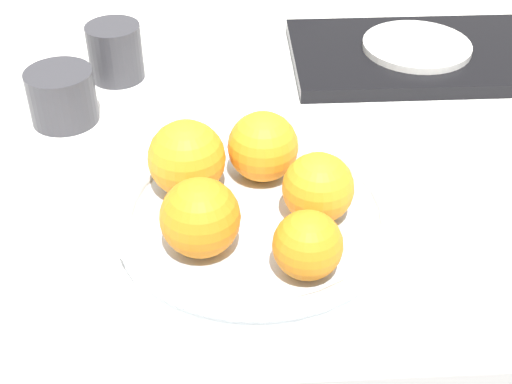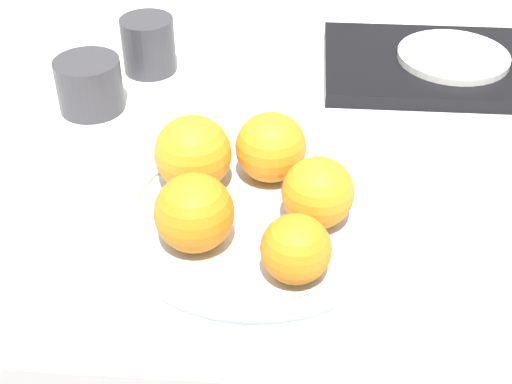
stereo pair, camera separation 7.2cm
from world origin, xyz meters
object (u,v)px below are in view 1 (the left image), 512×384
at_px(fruit_platter, 256,218).
at_px(orange_1, 200,218).
at_px(orange_3, 263,147).
at_px(serving_tray, 415,55).
at_px(cup_2, 62,96).
at_px(orange_0, 318,188).
at_px(orange_4, 187,158).
at_px(orange_2, 308,245).
at_px(side_plate, 417,46).
at_px(cup_0, 115,52).

height_order(fruit_platter, orange_1, orange_1).
height_order(orange_3, serving_tray, orange_3).
relative_size(serving_tray, cup_2, 4.22).
height_order(orange_0, orange_4, orange_4).
bearing_deg(orange_1, orange_2, -20.90).
relative_size(fruit_platter, orange_0, 4.03).
bearing_deg(side_plate, orange_3, -129.01).
bearing_deg(orange_4, fruit_platter, -32.58).
height_order(orange_4, cup_2, orange_4).
xyz_separation_m(fruit_platter, cup_2, (-0.23, 0.23, 0.02)).
relative_size(fruit_platter, orange_1, 3.79).
height_order(orange_2, cup_0, orange_2).
height_order(orange_0, cup_0, orange_0).
xyz_separation_m(orange_3, orange_4, (-0.08, -0.02, 0.00)).
height_order(orange_0, serving_tray, orange_0).
bearing_deg(cup_0, orange_4, -70.11).
height_order(orange_0, side_plate, orange_0).
xyz_separation_m(serving_tray, cup_0, (-0.43, -0.02, 0.03)).
bearing_deg(cup_0, orange_2, -62.83).
height_order(cup_0, cup_2, cup_0).
bearing_deg(orange_2, orange_0, 76.48).
distance_m(fruit_platter, cup_0, 0.39).
height_order(orange_3, orange_4, orange_4).
relative_size(orange_1, orange_3, 1.01).
distance_m(orange_4, serving_tray, 0.46).
bearing_deg(orange_2, orange_3, 101.59).
bearing_deg(fruit_platter, orange_2, -64.00).
bearing_deg(orange_2, orange_4, 130.47).
distance_m(orange_0, cup_2, 0.38).
bearing_deg(cup_0, orange_3, -55.57).
bearing_deg(orange_3, cup_2, 146.17).
xyz_separation_m(orange_3, side_plate, (0.24, 0.30, -0.04)).
bearing_deg(fruit_platter, side_plate, 55.27).
height_order(orange_4, cup_0, orange_4).
relative_size(fruit_platter, serving_tray, 0.81).
height_order(orange_2, orange_4, orange_4).
bearing_deg(cup_0, side_plate, 3.25).
xyz_separation_m(fruit_platter, orange_2, (0.04, -0.09, 0.04)).
bearing_deg(orange_1, orange_3, 60.27).
relative_size(fruit_platter, cup_2, 3.43).
bearing_deg(fruit_platter, orange_4, 147.42).
bearing_deg(orange_3, cup_0, 124.43).
height_order(orange_1, cup_0, orange_1).
distance_m(orange_0, cup_0, 0.42).
xyz_separation_m(orange_3, cup_0, (-0.19, 0.28, -0.02)).
xyz_separation_m(fruit_platter, orange_0, (0.06, -0.01, 0.04)).
bearing_deg(side_plate, orange_1, -126.62).
distance_m(orange_2, side_plate, 0.50).
bearing_deg(orange_0, orange_4, 158.47).
bearing_deg(orange_1, side_plate, 53.38).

